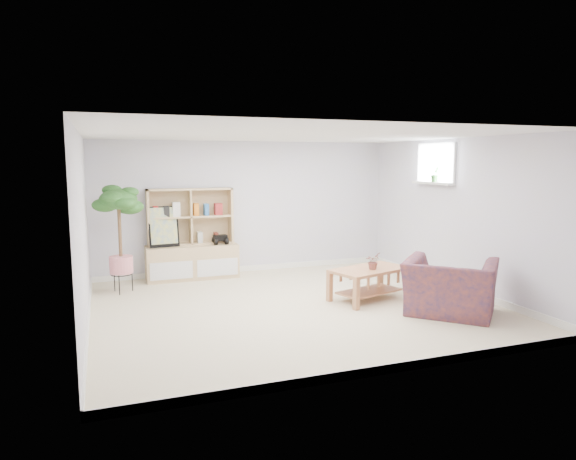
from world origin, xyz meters
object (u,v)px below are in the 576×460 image
object	(u,v)px
storage_unit	(192,234)
floor_tree	(120,239)
armchair	(450,283)
coffee_table	(369,284)

from	to	relation	value
storage_unit	floor_tree	bearing A→B (deg)	-153.55
armchair	coffee_table	bearing A→B (deg)	-12.97
floor_tree	coffee_table	bearing A→B (deg)	-26.14
storage_unit	coffee_table	world-z (taller)	storage_unit
coffee_table	floor_tree	distance (m)	3.87
coffee_table	armchair	world-z (taller)	armchair
storage_unit	armchair	size ratio (longest dim) A/B	1.37
coffee_table	floor_tree	world-z (taller)	floor_tree
coffee_table	armchair	xyz separation A→B (m)	(0.64, -1.04, 0.19)
floor_tree	armchair	world-z (taller)	floor_tree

